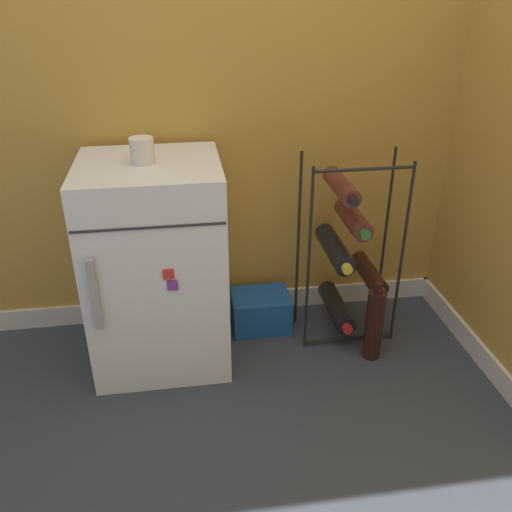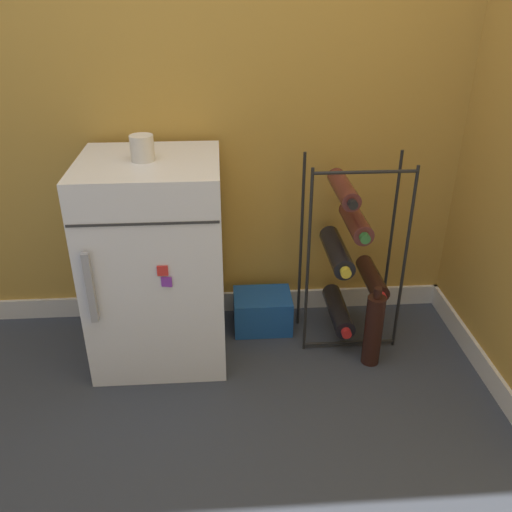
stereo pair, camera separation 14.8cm
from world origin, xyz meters
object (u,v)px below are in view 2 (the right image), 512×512
(wine_rack, at_px, (348,255))
(soda_box, at_px, (263,311))
(loose_bottle_floor, at_px, (373,330))
(mini_fridge, at_px, (157,262))
(fridge_top_cup, at_px, (142,148))

(wine_rack, relative_size, soda_box, 3.17)
(soda_box, height_order, loose_bottle_floor, loose_bottle_floor)
(mini_fridge, distance_m, wine_rack, 0.74)
(soda_box, xyz_separation_m, loose_bottle_floor, (0.40, -0.27, 0.07))
(soda_box, bearing_deg, fridge_top_cup, -164.08)
(mini_fridge, relative_size, soda_box, 3.26)
(loose_bottle_floor, bearing_deg, soda_box, 146.21)
(wine_rack, xyz_separation_m, fridge_top_cup, (-0.75, -0.04, 0.45))
(wine_rack, relative_size, loose_bottle_floor, 2.29)
(wine_rack, bearing_deg, mini_fridge, -177.20)
(mini_fridge, relative_size, wine_rack, 1.03)
(fridge_top_cup, distance_m, loose_bottle_floor, 1.07)
(soda_box, relative_size, fridge_top_cup, 2.77)
(mini_fridge, bearing_deg, wine_rack, 2.80)
(wine_rack, distance_m, soda_box, 0.45)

